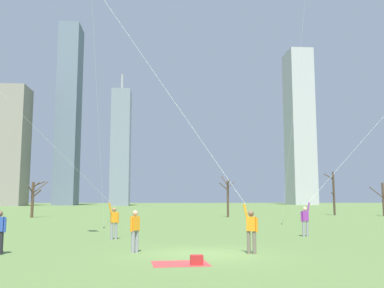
# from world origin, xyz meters

# --- Properties ---
(ground_plane) EXTENTS (400.00, 400.00, 0.00)m
(ground_plane) POSITION_xyz_m (0.00, 0.00, 0.00)
(ground_plane) COLOR #5B7A3D
(kite_flyer_foreground_right_white) EXTENTS (8.98, 4.81, 15.34)m
(kite_flyer_foreground_right_white) POSITION_xyz_m (0.16, 0.70, 3.62)
(kite_flyer_foreground_right_white) COLOR #726656
(kite_flyer_foreground_right_white) RESTS_ON ground
(kite_flyer_far_back_red) EXTENTS (10.30, 9.34, 12.52)m
(kite_flyer_far_back_red) POSITION_xyz_m (-5.54, 4.80, 2.71)
(kite_flyer_far_back_red) COLOR gray
(kite_flyer_far_back_red) RESTS_ON ground
(kite_flyer_midfield_center_blue) EXTENTS (11.86, 4.25, 12.39)m
(kite_flyer_midfield_center_blue) POSITION_xyz_m (9.31, 8.17, 3.84)
(kite_flyer_midfield_center_blue) COLOR gray
(kite_flyer_midfield_center_blue) RESTS_ON ground
(bystander_strolling_midfield) EXTENTS (0.37, 0.42, 1.62)m
(bystander_strolling_midfield) POSITION_xyz_m (-2.65, 0.57, 0.90)
(bystander_strolling_midfield) COLOR gray
(bystander_strolling_midfield) RESTS_ON ground
(picnic_spot) EXTENTS (1.89, 1.52, 0.31)m
(picnic_spot) POSITION_xyz_m (-0.75, -2.55, 0.09)
(picnic_spot) COLOR #CC3838
(picnic_spot) RESTS_ON ground
(bare_tree_right_of_center) EXTENTS (2.76, 2.59, 4.00)m
(bare_tree_right_of_center) POSITION_xyz_m (25.37, 34.01, 2.16)
(bare_tree_right_of_center) COLOR #4C3828
(bare_tree_right_of_center) RESTS_ON ground
(bare_tree_leftmost) EXTENTS (1.21, 2.79, 5.47)m
(bare_tree_leftmost) POSITION_xyz_m (20.56, 37.21, 3.01)
(bare_tree_leftmost) COLOR #423326
(bare_tree_leftmost) RESTS_ON ground
(bare_tree_rightmost) EXTENTS (1.76, 2.81, 4.07)m
(bare_tree_rightmost) POSITION_xyz_m (-15.49, 32.81, 2.29)
(bare_tree_rightmost) COLOR #4C3828
(bare_tree_rightmost) RESTS_ON ground
(bare_tree_left_of_center) EXTENTS (1.93, 2.71, 4.71)m
(bare_tree_left_of_center) POSITION_xyz_m (6.12, 32.29, 2.39)
(bare_tree_left_of_center) COLOR #4C3828
(bare_tree_left_of_center) RESTS_ON ground
(skyline_wide_slab) EXTENTS (6.63, 10.07, 59.69)m
(skyline_wide_slab) POSITION_xyz_m (-31.31, 126.14, 29.84)
(skyline_wide_slab) COLOR slate
(skyline_wide_slab) RESTS_ON ground
(skyline_slender_spire) EXTENTS (11.21, 9.74, 35.40)m
(skyline_slender_spire) POSITION_xyz_m (-46.46, 114.35, 17.70)
(skyline_slender_spire) COLOR gray
(skyline_slender_spire) RESTS_ON ground
(skyline_mid_tower_left) EXTENTS (5.67, 7.95, 40.59)m
(skyline_mid_tower_left) POSITION_xyz_m (-13.19, 116.03, 17.70)
(skyline_mid_tower_left) COLOR gray
(skyline_mid_tower_left) RESTS_ON ground
(skyline_short_annex) EXTENTS (8.06, 11.52, 54.75)m
(skyline_short_annex) POSITION_xyz_m (48.20, 131.31, 27.38)
(skyline_short_annex) COLOR #B2B2B7
(skyline_short_annex) RESTS_ON ground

